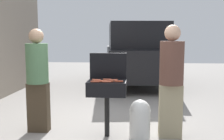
# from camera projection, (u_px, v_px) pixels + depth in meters

# --- Properties ---
(ground_plane) EXTENTS (24.00, 24.00, 0.00)m
(ground_plane) POSITION_uv_depth(u_px,v_px,m) (95.00, 132.00, 4.36)
(ground_plane) COLOR gray
(bbq_grill) EXTENTS (0.60, 0.44, 0.89)m
(bbq_grill) POSITION_uv_depth(u_px,v_px,m) (107.00, 90.00, 4.11)
(bbq_grill) COLOR black
(bbq_grill) RESTS_ON ground
(grill_lid_open) EXTENTS (0.60, 0.05, 0.42)m
(grill_lid_open) POSITION_uv_depth(u_px,v_px,m) (108.00, 66.00, 4.29)
(grill_lid_open) COLOR black
(grill_lid_open) RESTS_ON bbq_grill
(hot_dog_0) EXTENTS (0.13, 0.04, 0.03)m
(hot_dog_0) POSITION_uv_depth(u_px,v_px,m) (113.00, 80.00, 4.09)
(hot_dog_0) COLOR #C6593D
(hot_dog_0) RESTS_ON bbq_grill
(hot_dog_1) EXTENTS (0.13, 0.03, 0.03)m
(hot_dog_1) POSITION_uv_depth(u_px,v_px,m) (107.00, 79.00, 4.14)
(hot_dog_1) COLOR #C6593D
(hot_dog_1) RESTS_ON bbq_grill
(hot_dog_2) EXTENTS (0.13, 0.04, 0.03)m
(hot_dog_2) POSITION_uv_depth(u_px,v_px,m) (98.00, 81.00, 3.97)
(hot_dog_2) COLOR #AD4228
(hot_dog_2) RESTS_ON bbq_grill
(hot_dog_3) EXTENTS (0.13, 0.03, 0.03)m
(hot_dog_3) POSITION_uv_depth(u_px,v_px,m) (109.00, 81.00, 3.97)
(hot_dog_3) COLOR #AD4228
(hot_dog_3) RESTS_ON bbq_grill
(hot_dog_4) EXTENTS (0.13, 0.04, 0.03)m
(hot_dog_4) POSITION_uv_depth(u_px,v_px,m) (96.00, 80.00, 4.11)
(hot_dog_4) COLOR #C6593D
(hot_dog_4) RESTS_ON bbq_grill
(hot_dog_5) EXTENTS (0.13, 0.03, 0.03)m
(hot_dog_5) POSITION_uv_depth(u_px,v_px,m) (103.00, 81.00, 4.00)
(hot_dog_5) COLOR #AD4228
(hot_dog_5) RESTS_ON bbq_grill
(hot_dog_6) EXTENTS (0.13, 0.03, 0.03)m
(hot_dog_6) POSITION_uv_depth(u_px,v_px,m) (95.00, 82.00, 3.94)
(hot_dog_6) COLOR #B74C33
(hot_dog_6) RESTS_ON bbq_grill
(hot_dog_7) EXTENTS (0.13, 0.04, 0.03)m
(hot_dog_7) POSITION_uv_depth(u_px,v_px,m) (119.00, 81.00, 3.97)
(hot_dog_7) COLOR #AD4228
(hot_dog_7) RESTS_ON bbq_grill
(hot_dog_8) EXTENTS (0.13, 0.03, 0.03)m
(hot_dog_8) POSITION_uv_depth(u_px,v_px,m) (107.00, 82.00, 3.94)
(hot_dog_8) COLOR #C6593D
(hot_dog_8) RESTS_ON bbq_grill
(propane_tank) EXTENTS (0.32, 0.32, 0.62)m
(propane_tank) POSITION_uv_depth(u_px,v_px,m) (140.00, 119.00, 4.05)
(propane_tank) COLOR silver
(propane_tank) RESTS_ON ground
(person_left) EXTENTS (0.36, 0.36, 1.70)m
(person_left) POSITION_uv_depth(u_px,v_px,m) (38.00, 77.00, 4.31)
(person_left) COLOR #3F3323
(person_left) RESTS_ON ground
(person_right) EXTENTS (0.37, 0.37, 1.75)m
(person_right) POSITION_uv_depth(u_px,v_px,m) (171.00, 77.00, 4.05)
(person_right) COLOR gray
(person_right) RESTS_ON ground
(parked_minivan) EXTENTS (2.40, 4.58, 2.02)m
(parked_minivan) POSITION_uv_depth(u_px,v_px,m) (136.00, 53.00, 8.84)
(parked_minivan) COLOR black
(parked_minivan) RESTS_ON ground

